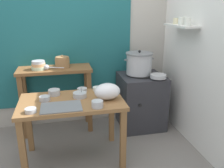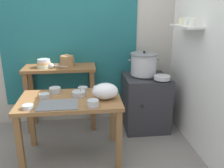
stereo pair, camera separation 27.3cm
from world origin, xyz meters
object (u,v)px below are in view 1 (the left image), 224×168
at_px(prep_bowl_4, 31,110).
at_px(ladle, 47,67).
at_px(prep_bowl_0, 45,98).
at_px(prep_bowl_3, 80,95).
at_px(bowl_stack_enamel, 39,65).
at_px(prep_bowl_6, 82,90).
at_px(prep_bowl_1, 54,92).
at_px(serving_tray, 61,107).
at_px(prep_table, 72,110).
at_px(prep_bowl_2, 98,89).
at_px(prep_bowl_5, 97,104).
at_px(plastic_bag, 107,91).
at_px(back_shelf_table, 56,84).
at_px(clay_pot, 62,62).
at_px(wide_pan, 158,76).
at_px(steamer_pot, 139,63).
at_px(stove_block, 141,101).

bearing_deg(prep_bowl_4, ladle, 81.27).
height_order(prep_bowl_0, prep_bowl_3, prep_bowl_3).
height_order(bowl_stack_enamel, prep_bowl_4, bowl_stack_enamel).
bearing_deg(prep_bowl_6, prep_bowl_1, -172.96).
height_order(serving_tray, prep_bowl_3, prep_bowl_3).
distance_m(prep_table, prep_bowl_0, 0.31).
relative_size(prep_bowl_2, prep_bowl_5, 1.00).
xyz_separation_m(plastic_bag, prep_bowl_5, (-0.14, -0.19, -0.05)).
bearing_deg(back_shelf_table, prep_bowl_2, -45.46).
xyz_separation_m(clay_pot, serving_tray, (-0.05, -0.91, -0.25)).
distance_m(ladle, serving_tray, 0.87).
xyz_separation_m(clay_pot, plastic_bag, (0.44, -0.79, -0.16)).
xyz_separation_m(prep_bowl_1, prep_bowl_3, (0.28, -0.13, -0.01)).
distance_m(wide_pan, prep_bowl_5, 1.11).
xyz_separation_m(bowl_stack_enamel, ladle, (0.11, -0.05, -0.02)).
bearing_deg(steamer_pot, ladle, 178.69).
xyz_separation_m(back_shelf_table, serving_tray, (0.06, -0.91, 0.05)).
xyz_separation_m(stove_block, prep_bowl_1, (-1.19, -0.41, 0.37)).
distance_m(plastic_bag, prep_bowl_4, 0.80).
height_order(prep_bowl_2, prep_bowl_6, prep_bowl_6).
bearing_deg(prep_bowl_2, prep_bowl_0, -162.14).
bearing_deg(plastic_bag, prep_bowl_1, 155.93).
bearing_deg(prep_bowl_5, steamer_pot, 50.34).
bearing_deg(plastic_bag, steamer_pot, 49.30).
distance_m(plastic_bag, prep_bowl_0, 0.67).
bearing_deg(bowl_stack_enamel, prep_bowl_1, -70.13).
xyz_separation_m(back_shelf_table, clay_pot, (0.11, 0.00, 0.29)).
distance_m(steamer_pot, prep_bowl_5, 1.15).
distance_m(back_shelf_table, prep_bowl_2, 0.70).
bearing_deg(prep_bowl_0, ladle, 88.12).
xyz_separation_m(bowl_stack_enamel, serving_tray, (0.25, -0.88, -0.23)).
xyz_separation_m(wide_pan, prep_bowl_5, (-0.91, -0.64, -0.05)).
bearing_deg(prep_bowl_6, steamer_pot, 25.41).
relative_size(ladle, prep_bowl_3, 1.71).
bearing_deg(prep_bowl_0, stove_block, 23.63).
distance_m(clay_pot, plastic_bag, 0.92).
distance_m(prep_table, back_shelf_table, 0.76).
bearing_deg(bowl_stack_enamel, serving_tray, -73.92).
distance_m(steamer_pot, prep_bowl_0, 1.39).
xyz_separation_m(serving_tray, prep_bowl_5, (0.35, -0.07, 0.03)).
relative_size(clay_pot, prep_bowl_4, 1.76).
distance_m(prep_bowl_2, prep_bowl_6, 0.18).
bearing_deg(wide_pan, steamer_pot, 127.61).
distance_m(plastic_bag, prep_bowl_2, 0.31).
distance_m(serving_tray, prep_bowl_4, 0.29).
bearing_deg(steamer_pot, prep_bowl_4, -147.72).
xyz_separation_m(steamer_pot, prep_bowl_0, (-1.24, -0.58, -0.18)).
relative_size(prep_bowl_1, prep_bowl_5, 1.12).
bearing_deg(ladle, prep_bowl_4, -98.73).
bearing_deg(prep_bowl_6, back_shelf_table, 121.34).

